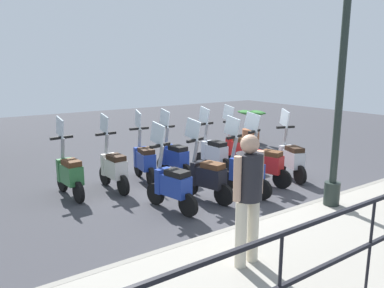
# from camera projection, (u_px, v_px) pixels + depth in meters

# --- Properties ---
(ground_plane) EXTENTS (28.00, 28.00, 0.00)m
(ground_plane) POSITION_uv_depth(u_px,v_px,m) (216.00, 184.00, 8.07)
(ground_plane) COLOR #38383D
(promenade_walkway) EXTENTS (2.20, 20.00, 0.15)m
(promenade_walkway) POSITION_uv_depth(u_px,v_px,m) (349.00, 233.00, 5.52)
(promenade_walkway) COLOR gray
(promenade_walkway) RESTS_ON ground_plane
(lamp_post_near) EXTENTS (0.26, 0.90, 4.33)m
(lamp_post_near) POSITION_uv_depth(u_px,v_px,m) (340.00, 93.00, 6.05)
(lamp_post_near) COLOR #232D28
(lamp_post_near) RESTS_ON promenade_walkway
(pedestrian_distant) EXTENTS (0.36, 0.49, 1.59)m
(pedestrian_distant) POSITION_uv_depth(u_px,v_px,m) (248.00, 190.00, 4.36)
(pedestrian_distant) COLOR beige
(pedestrian_distant) RESTS_ON promenade_walkway
(potted_palm) EXTENTS (1.06, 0.66, 1.05)m
(potted_palm) POSITION_uv_depth(u_px,v_px,m) (251.00, 129.00, 12.22)
(potted_palm) COLOR #9E5B3D
(potted_palm) RESTS_ON ground_plane
(scooter_near_0) EXTENTS (1.20, 0.55, 1.54)m
(scooter_near_0) POSITION_uv_depth(u_px,v_px,m) (291.00, 158.00, 8.33)
(scooter_near_0) COLOR black
(scooter_near_0) RESTS_ON ground_plane
(scooter_near_1) EXTENTS (1.20, 0.55, 1.54)m
(scooter_near_1) POSITION_uv_depth(u_px,v_px,m) (265.00, 163.00, 7.90)
(scooter_near_1) COLOR black
(scooter_near_1) RESTS_ON ground_plane
(scooter_near_2) EXTENTS (1.22, 0.50, 1.54)m
(scooter_near_2) POSITION_uv_depth(u_px,v_px,m) (245.00, 171.00, 7.28)
(scooter_near_2) COLOR black
(scooter_near_2) RESTS_ON ground_plane
(scooter_near_3) EXTENTS (1.21, 0.53, 1.54)m
(scooter_near_3) POSITION_uv_depth(u_px,v_px,m) (206.00, 176.00, 6.97)
(scooter_near_3) COLOR black
(scooter_near_3) RESTS_ON ground_plane
(scooter_near_4) EXTENTS (1.22, 0.50, 1.54)m
(scooter_near_4) POSITION_uv_depth(u_px,v_px,m) (171.00, 184.00, 6.50)
(scooter_near_4) COLOR black
(scooter_near_4) RESTS_ON ground_plane
(scooter_far_0) EXTENTS (1.23, 0.45, 1.54)m
(scooter_far_0) POSITION_uv_depth(u_px,v_px,m) (238.00, 148.00, 9.31)
(scooter_far_0) COLOR black
(scooter_far_0) RESTS_ON ground_plane
(scooter_far_1) EXTENTS (1.23, 0.44, 1.54)m
(scooter_far_1) POSITION_uv_depth(u_px,v_px,m) (213.00, 152.00, 8.88)
(scooter_far_1) COLOR black
(scooter_far_1) RESTS_ON ground_plane
(scooter_far_2) EXTENTS (1.23, 0.44, 1.54)m
(scooter_far_2) POSITION_uv_depth(u_px,v_px,m) (174.00, 157.00, 8.40)
(scooter_far_2) COLOR black
(scooter_far_2) RESTS_ON ground_plane
(scooter_far_3) EXTENTS (1.23, 0.45, 1.54)m
(scooter_far_3) POSITION_uv_depth(u_px,v_px,m) (144.00, 160.00, 8.17)
(scooter_far_3) COLOR black
(scooter_far_3) RESTS_ON ground_plane
(scooter_far_4) EXTENTS (1.23, 0.44, 1.54)m
(scooter_far_4) POSITION_uv_depth(u_px,v_px,m) (113.00, 167.00, 7.57)
(scooter_far_4) COLOR black
(scooter_far_4) RESTS_ON ground_plane
(scooter_far_5) EXTENTS (1.23, 0.44, 1.54)m
(scooter_far_5) POSITION_uv_depth(u_px,v_px,m) (69.00, 173.00, 7.17)
(scooter_far_5) COLOR black
(scooter_far_5) RESTS_ON ground_plane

